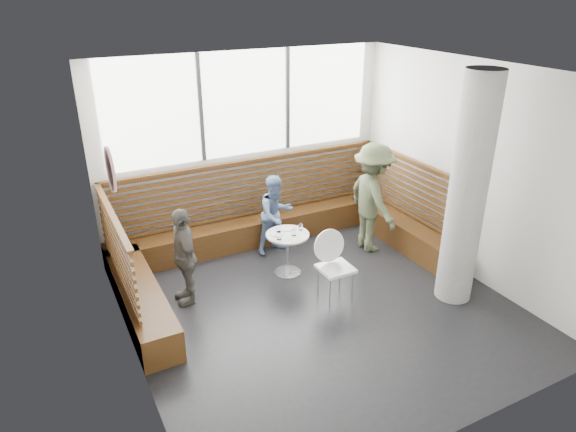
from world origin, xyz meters
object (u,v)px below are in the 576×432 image
child_back (276,215)px  adult_man (373,198)px  cafe_chair (333,260)px  cafe_table (288,245)px  child_left (184,256)px  concrete_column (468,192)px

child_back → adult_man: bearing=-33.6°
child_back → cafe_chair: bearing=-96.3°
adult_man → cafe_chair: bearing=130.7°
cafe_chair → cafe_table: bearing=107.5°
adult_man → child_left: bearing=97.0°
cafe_table → child_back: size_ratio=0.51×
child_left → child_back: bearing=115.7°
child_back → child_left: child_left is taller
concrete_column → cafe_table: (-1.83, 1.65, -1.11)m
concrete_column → child_left: size_ratio=2.27×
cafe_table → child_back: (0.17, 0.74, 0.18)m
child_back → concrete_column: bearing=-65.2°
cafe_chair → concrete_column: bearing=-26.8°
child_back → cafe_table: bearing=-112.8°
cafe_chair → child_back: child_back is taller
cafe_table → cafe_chair: bearing=-72.6°
adult_man → concrete_column: bearing=-168.1°
cafe_chair → child_left: 2.07m
cafe_chair → child_left: size_ratio=0.71×
child_left → cafe_table: bearing=93.1°
adult_man → child_left: size_ratio=1.30×
cafe_table → adult_man: (1.62, 0.10, 0.43)m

